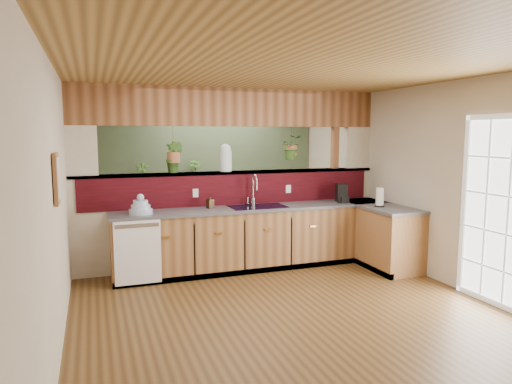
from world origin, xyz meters
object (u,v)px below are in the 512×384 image
object	(u,v)px
paper_towel	(380,197)
glass_jar	(226,158)
dish_stack	(141,208)
faucet	(254,188)
coffee_maker	(341,194)
soap_dispenser	(210,201)
shelving_console	(174,212)

from	to	relation	value
paper_towel	glass_jar	xyz separation A→B (m)	(-2.02, 0.97, 0.56)
dish_stack	glass_jar	distance (m)	1.49
faucet	coffee_maker	xyz separation A→B (m)	(1.35, -0.20, -0.11)
glass_jar	dish_stack	bearing A→B (deg)	-160.99
dish_stack	paper_towel	bearing A→B (deg)	-9.02
glass_jar	paper_towel	bearing A→B (deg)	-25.54
soap_dispenser	paper_towel	world-z (taller)	paper_towel
faucet	paper_towel	xyz separation A→B (m)	(1.66, -0.75, -0.11)
soap_dispenser	paper_towel	distance (m)	2.44
faucet	glass_jar	size ratio (longest dim) A/B	1.14
dish_stack	coffee_maker	distance (m)	3.00
faucet	dish_stack	world-z (taller)	faucet
faucet	shelving_console	world-z (taller)	faucet
soap_dispenser	glass_jar	world-z (taller)	glass_jar
dish_stack	shelving_console	size ratio (longest dim) A/B	0.22
faucet	dish_stack	xyz separation A→B (m)	(-1.65, -0.22, -0.16)
shelving_console	glass_jar	bearing A→B (deg)	-84.20
faucet	soap_dispenser	distance (m)	0.69
dish_stack	soap_dispenser	world-z (taller)	dish_stack
soap_dispenser	glass_jar	xyz separation A→B (m)	(0.31, 0.28, 0.60)
coffee_maker	paper_towel	bearing A→B (deg)	-42.31
soap_dispenser	faucet	bearing A→B (deg)	4.91
coffee_maker	paper_towel	world-z (taller)	paper_towel
faucet	paper_towel	world-z (taller)	faucet
coffee_maker	soap_dispenser	bearing A→B (deg)	-165.15
soap_dispenser	coffee_maker	bearing A→B (deg)	-3.90
faucet	glass_jar	bearing A→B (deg)	149.02
soap_dispenser	paper_towel	size ratio (longest dim) A/B	0.66
paper_towel	shelving_console	bearing A→B (deg)	130.84
shelving_console	paper_towel	bearing A→B (deg)	-56.81
faucet	coffee_maker	distance (m)	1.37
coffee_maker	glass_jar	distance (m)	1.85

